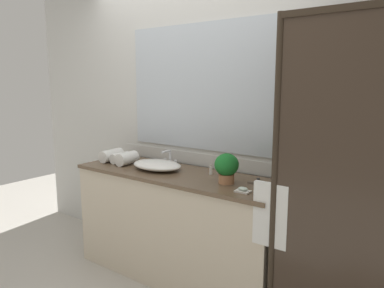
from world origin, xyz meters
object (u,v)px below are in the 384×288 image
object	(u,v)px
faucet	(170,161)
potted_plant	(227,167)
soap_dish	(243,190)
sink_basin	(157,165)
amenity_bottle_conditioner	(221,167)
rolled_towel_near_edge	(111,155)
amenity_bottle_body_wash	(211,170)
rolled_towel_far_edge	(127,158)
amenity_bottle_shampoo	(258,186)
rolled_towel_middle	(120,158)

from	to	relation	value
faucet	potted_plant	world-z (taller)	potted_plant
potted_plant	soap_dish	size ratio (longest dim) A/B	2.18
sink_basin	faucet	world-z (taller)	faucet
amenity_bottle_conditioner	rolled_towel_near_edge	bearing A→B (deg)	-167.32
amenity_bottle_body_wash	rolled_towel_far_edge	distance (m)	0.80
soap_dish	rolled_towel_far_edge	world-z (taller)	rolled_towel_far_edge
faucet	amenity_bottle_shampoo	bearing A→B (deg)	-15.55
faucet	amenity_bottle_conditioner	distance (m)	0.49
rolled_towel_middle	amenity_bottle_body_wash	bearing A→B (deg)	7.83
amenity_bottle_body_wash	rolled_towel_far_edge	world-z (taller)	rolled_towel_far_edge
amenity_bottle_shampoo	amenity_bottle_body_wash	world-z (taller)	amenity_bottle_shampoo
faucet	amenity_bottle_shampoo	world-z (taller)	faucet
faucet	potted_plant	distance (m)	0.71
faucet	amenity_bottle_conditioner	world-z (taller)	faucet
potted_plant	amenity_bottle_body_wash	size ratio (longest dim) A/B	2.70
amenity_bottle_conditioner	amenity_bottle_shampoo	size ratio (longest dim) A/B	0.94
sink_basin	potted_plant	bearing A→B (deg)	-1.61
amenity_bottle_shampoo	faucet	bearing A→B (deg)	164.45
soap_dish	amenity_bottle_shampoo	size ratio (longest dim) A/B	1.00
amenity_bottle_conditioner	rolled_towel_far_edge	xyz separation A→B (m)	(-0.82, -0.25, 0.01)
soap_dish	rolled_towel_far_edge	bearing A→B (deg)	174.13
faucet	amenity_bottle_body_wash	distance (m)	0.46
rolled_towel_near_edge	rolled_towel_far_edge	world-z (taller)	rolled_towel_far_edge
faucet	rolled_towel_far_edge	distance (m)	0.38
faucet	soap_dish	bearing A→B (deg)	-19.37
sink_basin	rolled_towel_middle	bearing A→B (deg)	179.59
faucet	rolled_towel_near_edge	bearing A→B (deg)	-162.83
rolled_towel_middle	sink_basin	bearing A→B (deg)	-0.41
potted_plant	amenity_bottle_shampoo	size ratio (longest dim) A/B	2.17
soap_dish	amenity_bottle_conditioner	distance (m)	0.55
soap_dish	rolled_towel_far_edge	size ratio (longest dim) A/B	0.49
amenity_bottle_body_wash	rolled_towel_middle	distance (m)	0.91
rolled_towel_near_edge	amenity_bottle_shampoo	bearing A→B (deg)	-3.76
rolled_towel_far_edge	amenity_bottle_shampoo	bearing A→B (deg)	-3.71
rolled_towel_near_edge	rolled_towel_far_edge	distance (m)	0.22
amenity_bottle_shampoo	amenity_bottle_body_wash	distance (m)	0.57
amenity_bottle_shampoo	rolled_towel_far_edge	xyz separation A→B (m)	(-1.31, 0.09, 0.01)
sink_basin	rolled_towel_far_edge	size ratio (longest dim) A/B	2.22
sink_basin	amenity_bottle_shampoo	size ratio (longest dim) A/B	4.51
potted_plant	amenity_bottle_shampoo	bearing A→B (deg)	-16.65
sink_basin	potted_plant	xyz separation A→B (m)	(0.69, -0.02, 0.08)
amenity_bottle_shampoo	amenity_bottle_body_wash	bearing A→B (deg)	155.84
potted_plant	soap_dish	bearing A→B (deg)	-32.09
faucet	rolled_towel_middle	size ratio (longest dim) A/B	0.91
rolled_towel_near_edge	rolled_towel_far_edge	bearing A→B (deg)	-4.05
faucet	amenity_bottle_conditioner	xyz separation A→B (m)	(0.49, 0.06, -0.00)
amenity_bottle_conditioner	amenity_bottle_shampoo	xyz separation A→B (m)	(0.49, -0.33, 0.00)
amenity_bottle_body_wash	rolled_towel_near_edge	xyz separation A→B (m)	(-1.01, -0.13, 0.02)
soap_dish	rolled_towel_near_edge	bearing A→B (deg)	174.41
amenity_bottle_shampoo	rolled_towel_near_edge	bearing A→B (deg)	176.24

